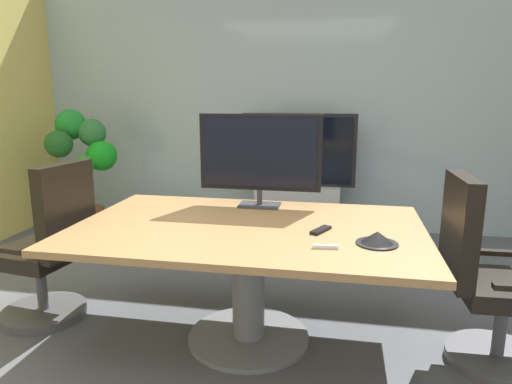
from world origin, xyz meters
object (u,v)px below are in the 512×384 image
office_chair_left (49,256)px  remote_control (321,230)px  potted_plant (84,159)px  conference_phone (377,239)px  tv_monitor (260,155)px  conference_table (248,252)px  wall_display_unit (298,195)px  office_chair_right (486,288)px

office_chair_left → remote_control: size_ratio=6.41×
potted_plant → conference_phone: potted_plant is taller
office_chair_left → tv_monitor: bearing=117.4°
conference_table → wall_display_unit: 2.24m
potted_plant → office_chair_left: bearing=-65.8°
office_chair_right → wall_display_unit: (-1.28, 2.22, -0.01)m
office_chair_right → tv_monitor: size_ratio=1.30×
conference_table → remote_control: bearing=-5.8°
tv_monitor → conference_phone: bearing=-42.4°
office_chair_right → conference_phone: 0.74m
wall_display_unit → remote_control: size_ratio=7.71×
conference_table → wall_display_unit: wall_display_unit is taller
tv_monitor → conference_phone: size_ratio=3.82×
tv_monitor → conference_phone: (0.75, -0.69, -0.33)m
conference_table → office_chair_left: size_ratio=1.90×
office_chair_right → conference_table: bearing=88.6°
conference_phone → remote_control: 0.34m
conference_phone → wall_display_unit: bearing=105.1°
office_chair_right → tv_monitor: (-1.38, 0.47, 0.65)m
office_chair_left → office_chair_right: (2.72, 0.00, 0.00)m
office_chair_left → remote_control: 1.82m
wall_display_unit → potted_plant: 2.32m
conference_phone → remote_control: size_ratio=1.29×
office_chair_right → tv_monitor: tv_monitor is taller
conference_table → tv_monitor: bearing=92.0°
remote_control → conference_table: bearing=-160.1°
office_chair_left → office_chair_right: 2.72m
tv_monitor → conference_phone: tv_monitor is taller
conference_phone → office_chair_right: bearing=19.3°
office_chair_left → potted_plant: size_ratio=0.81×
potted_plant → remote_control: size_ratio=7.93×
remote_control → potted_plant: bearing=170.1°
conference_table → office_chair_left: (-1.36, 0.01, -0.12)m
tv_monitor → conference_table: bearing=-88.0°
office_chair_right → office_chair_left: bearing=88.2°
office_chair_left → wall_display_unit: 2.65m
office_chair_right → wall_display_unit: wall_display_unit is taller
wall_display_unit → potted_plant: potted_plant is taller
potted_plant → conference_phone: 3.55m
conference_table → tv_monitor: (-0.02, 0.48, 0.53)m
potted_plant → conference_phone: (2.91, -2.03, -0.05)m
conference_table → potted_plant: bearing=140.0°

